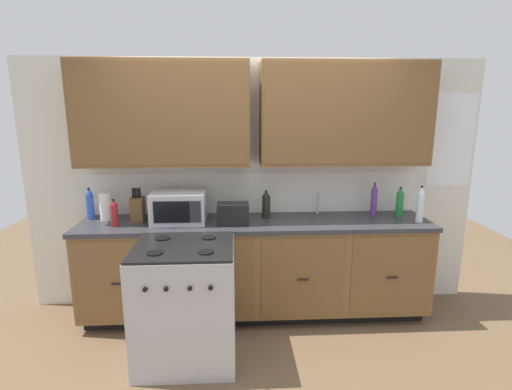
# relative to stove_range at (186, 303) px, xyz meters

# --- Properties ---
(ground_plane) EXTENTS (8.00, 8.00, 0.00)m
(ground_plane) POSITION_rel_stove_range_xyz_m (0.58, 0.33, -0.47)
(ground_plane) COLOR brown
(wall_unit) EXTENTS (4.37, 0.40, 2.40)m
(wall_unit) POSITION_rel_stove_range_xyz_m (0.58, 0.83, 1.18)
(wall_unit) COLOR silver
(wall_unit) RESTS_ON ground_plane
(counter_run) EXTENTS (3.20, 0.64, 0.94)m
(counter_run) POSITION_rel_stove_range_xyz_m (0.58, 0.63, 0.01)
(counter_run) COLOR black
(counter_run) RESTS_ON ground_plane
(stove_range) EXTENTS (0.76, 0.68, 0.95)m
(stove_range) POSITION_rel_stove_range_xyz_m (0.00, 0.00, 0.00)
(stove_range) COLOR #B7B7BC
(stove_range) RESTS_ON ground_plane
(microwave) EXTENTS (0.48, 0.37, 0.28)m
(microwave) POSITION_rel_stove_range_xyz_m (-0.11, 0.64, 0.61)
(microwave) COLOR #B7B7BC
(microwave) RESTS_ON counter_run
(toaster) EXTENTS (0.28, 0.18, 0.19)m
(toaster) POSITION_rel_stove_range_xyz_m (0.37, 0.55, 0.56)
(toaster) COLOR black
(toaster) RESTS_ON counter_run
(knife_block) EXTENTS (0.11, 0.14, 0.31)m
(knife_block) POSITION_rel_stove_range_xyz_m (-0.49, 0.69, 0.58)
(knife_block) COLOR brown
(knife_block) RESTS_ON counter_run
(sink_faucet) EXTENTS (0.02, 0.02, 0.20)m
(sink_faucet) POSITION_rel_stove_range_xyz_m (1.19, 0.84, 0.57)
(sink_faucet) COLOR #B2B5BA
(sink_faucet) RESTS_ON counter_run
(paper_towel_roll) EXTENTS (0.12, 0.12, 0.26)m
(paper_towel_roll) POSITION_rel_stove_range_xyz_m (-0.79, 0.74, 0.60)
(paper_towel_roll) COLOR white
(paper_towel_roll) RESTS_ON counter_run
(bottle_clear) EXTENTS (0.06, 0.06, 0.34)m
(bottle_clear) POSITION_rel_stove_range_xyz_m (2.06, 0.51, 0.63)
(bottle_clear) COLOR silver
(bottle_clear) RESTS_ON counter_run
(bottle_violet) EXTENTS (0.06, 0.06, 0.32)m
(bottle_violet) POSITION_rel_stove_range_xyz_m (1.71, 0.75, 0.62)
(bottle_violet) COLOR #663384
(bottle_violet) RESTS_ON counter_run
(bottle_blue) EXTENTS (0.07, 0.07, 0.29)m
(bottle_blue) POSITION_rel_stove_range_xyz_m (-0.95, 0.78, 0.61)
(bottle_blue) COLOR blue
(bottle_blue) RESTS_ON counter_run
(bottle_green) EXTENTS (0.07, 0.07, 0.29)m
(bottle_green) POSITION_rel_stove_range_xyz_m (1.94, 0.70, 0.61)
(bottle_green) COLOR #237A38
(bottle_green) RESTS_ON counter_run
(bottle_red) EXTENTS (0.06, 0.06, 0.24)m
(bottle_red) POSITION_rel_stove_range_xyz_m (-0.66, 0.54, 0.59)
(bottle_red) COLOR maroon
(bottle_red) RESTS_ON counter_run
(bottle_dark) EXTENTS (0.08, 0.08, 0.26)m
(bottle_dark) POSITION_rel_stove_range_xyz_m (0.68, 0.74, 0.59)
(bottle_dark) COLOR black
(bottle_dark) RESTS_ON counter_run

